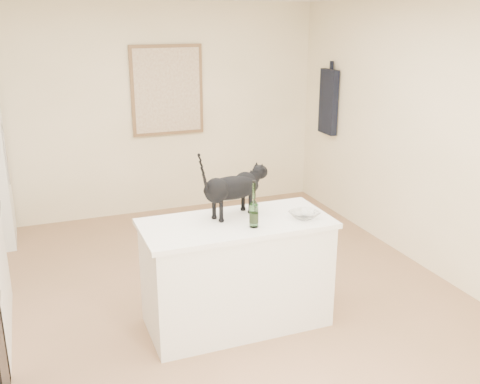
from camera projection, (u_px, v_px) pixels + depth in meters
The scene contains 13 objects.
floor at pixel (217, 313), 4.73m from camera, with size 5.50×5.50×0.00m, color #9D7153.
wall_back at pixel (144, 112), 6.76m from camera, with size 4.50×4.50×0.00m, color #FFECC5.
wall_front at pixel (472, 365), 1.89m from camera, with size 4.50×4.50×0.00m, color #FFECC5.
wall_right at pixel (445, 144), 5.10m from camera, with size 5.50×5.50×0.00m, color #FFECC5.
island_base at pixel (236, 275), 4.45m from camera, with size 1.44×0.67×0.86m, color white.
island_top at pixel (236, 224), 4.31m from camera, with size 1.50×0.70×0.04m, color white.
artwork_frame at pixel (167, 90), 6.76m from camera, with size 0.90×0.03×1.10m, color brown.
artwork_canvas at pixel (168, 91), 6.75m from camera, with size 0.82×0.00×1.02m, color beige.
hanging_garment at pixel (328, 102), 6.86m from camera, with size 0.08×0.34×0.80m, color black.
black_cat at pixel (231, 191), 4.35m from camera, with size 0.61×0.18×0.42m, color black, non-canonical shape.
wine_bottle at pixel (254, 207), 4.14m from camera, with size 0.07×0.07×0.32m, color #255823.
glass_bowl at pixel (304, 215), 4.36m from camera, with size 0.22×0.22×0.06m, color white.
fridge_paper at pixel (3, 131), 5.94m from camera, with size 0.00×0.12×0.15m, color silver.
Camera 1 is at (-1.33, -3.96, 2.45)m, focal length 41.13 mm.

